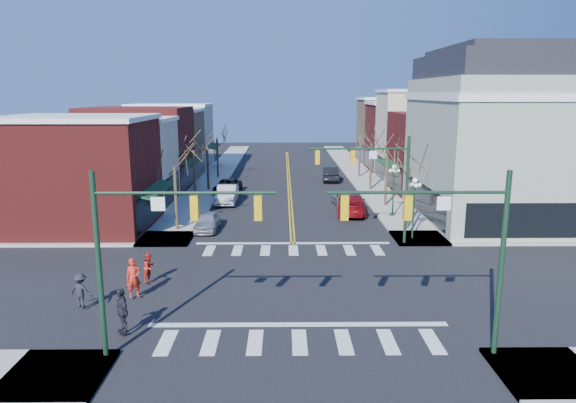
{
  "coord_description": "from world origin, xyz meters",
  "views": [
    {
      "loc": [
        -0.65,
        -25.33,
        9.86
      ],
      "look_at": [
        -0.33,
        8.13,
        2.8
      ],
      "focal_mm": 32.0,
      "sensor_mm": 36.0,
      "label": 1
    }
  ],
  "objects_px": {
    "car_left_near": "(207,221)",
    "car_left_mid": "(227,194)",
    "car_left_far": "(228,187)",
    "car_right_near": "(352,204)",
    "car_right_mid": "(344,198)",
    "car_right_far": "(331,174)",
    "lamppost_midblock": "(394,182)",
    "pedestrian_red_a": "(134,278)",
    "pedestrian_dark_b": "(81,290)",
    "lamppost_corner": "(414,198)",
    "pedestrian_red_b": "(149,267)",
    "pedestrian_dark_a": "(122,311)",
    "victorian_corner": "(504,136)"
  },
  "relations": [
    {
      "from": "lamppost_corner",
      "to": "car_left_mid",
      "type": "distance_m",
      "value": 18.7
    },
    {
      "from": "lamppost_midblock",
      "to": "car_left_near",
      "type": "distance_m",
      "value": 15.08
    },
    {
      "from": "pedestrian_red_a",
      "to": "pedestrian_dark_a",
      "type": "height_order",
      "value": "pedestrian_dark_a"
    },
    {
      "from": "victorian_corner",
      "to": "car_left_mid",
      "type": "height_order",
      "value": "victorian_corner"
    },
    {
      "from": "car_right_near",
      "to": "car_right_far",
      "type": "distance_m",
      "value": 16.54
    },
    {
      "from": "car_right_near",
      "to": "car_left_mid",
      "type": "bearing_deg",
      "value": -15.14
    },
    {
      "from": "car_left_near",
      "to": "pedestrian_red_b",
      "type": "relative_size",
      "value": 2.58
    },
    {
      "from": "car_left_far",
      "to": "car_right_near",
      "type": "bearing_deg",
      "value": -35.06
    },
    {
      "from": "car_right_far",
      "to": "pedestrian_red_a",
      "type": "bearing_deg",
      "value": 73.17
    },
    {
      "from": "car_right_far",
      "to": "lamppost_midblock",
      "type": "bearing_deg",
      "value": 104.14
    },
    {
      "from": "lamppost_corner",
      "to": "car_left_mid",
      "type": "relative_size",
      "value": 0.87
    },
    {
      "from": "car_left_near",
      "to": "car_left_mid",
      "type": "distance_m",
      "value": 9.55
    },
    {
      "from": "car_left_mid",
      "to": "pedestrian_red_b",
      "type": "xyz_separation_m",
      "value": [
        -1.89,
        -20.34,
        0.1
      ]
    },
    {
      "from": "lamppost_corner",
      "to": "car_right_near",
      "type": "bearing_deg",
      "value": 111.91
    },
    {
      "from": "car_left_far",
      "to": "pedestrian_dark_a",
      "type": "xyz_separation_m",
      "value": [
        -1.07,
        -30.96,
        0.41
      ]
    },
    {
      "from": "car_left_mid",
      "to": "car_left_far",
      "type": "distance_m",
      "value": 4.71
    },
    {
      "from": "car_right_far",
      "to": "pedestrian_dark_b",
      "type": "bearing_deg",
      "value": 70.93
    },
    {
      "from": "lamppost_midblock",
      "to": "pedestrian_dark_a",
      "type": "height_order",
      "value": "lamppost_midblock"
    },
    {
      "from": "car_right_far",
      "to": "pedestrian_red_b",
      "type": "relative_size",
      "value": 3.23
    },
    {
      "from": "car_left_mid",
      "to": "pedestrian_dark_a",
      "type": "height_order",
      "value": "pedestrian_dark_a"
    },
    {
      "from": "car_left_far",
      "to": "car_right_near",
      "type": "distance_m",
      "value": 14.46
    },
    {
      "from": "lamppost_midblock",
      "to": "car_left_mid",
      "type": "bearing_deg",
      "value": 157.84
    },
    {
      "from": "car_left_near",
      "to": "car_right_far",
      "type": "height_order",
      "value": "car_right_far"
    },
    {
      "from": "car_left_mid",
      "to": "pedestrian_dark_a",
      "type": "bearing_deg",
      "value": -93.02
    },
    {
      "from": "car_right_near",
      "to": "lamppost_midblock",
      "type": "bearing_deg",
      "value": 163.85
    },
    {
      "from": "lamppost_corner",
      "to": "car_right_mid",
      "type": "distance_m",
      "value": 11.48
    },
    {
      "from": "car_right_far",
      "to": "car_left_near",
      "type": "bearing_deg",
      "value": 66.47
    },
    {
      "from": "lamppost_corner",
      "to": "car_right_mid",
      "type": "bearing_deg",
      "value": 107.57
    },
    {
      "from": "lamppost_midblock",
      "to": "pedestrian_dark_b",
      "type": "relative_size",
      "value": 2.65
    },
    {
      "from": "car_left_near",
      "to": "pedestrian_red_a",
      "type": "relative_size",
      "value": 2.08
    },
    {
      "from": "victorian_corner",
      "to": "pedestrian_dark_b",
      "type": "xyz_separation_m",
      "value": [
        -26.5,
        -17.47,
        -5.69
      ]
    },
    {
      "from": "car_left_far",
      "to": "pedestrian_dark_b",
      "type": "relative_size",
      "value": 3.11
    },
    {
      "from": "car_left_mid",
      "to": "pedestrian_dark_b",
      "type": "distance_m",
      "value": 24.04
    },
    {
      "from": "car_right_mid",
      "to": "pedestrian_red_b",
      "type": "distance_m",
      "value": 22.64
    },
    {
      "from": "car_left_far",
      "to": "lamppost_corner",
      "type": "bearing_deg",
      "value": -45.79
    },
    {
      "from": "pedestrian_dark_b",
      "to": "car_left_far",
      "type": "bearing_deg",
      "value": -86.31
    },
    {
      "from": "car_left_mid",
      "to": "pedestrian_dark_b",
      "type": "xyz_separation_m",
      "value": [
        -4.19,
        -23.67,
        0.14
      ]
    },
    {
      "from": "car_left_far",
      "to": "pedestrian_red_a",
      "type": "height_order",
      "value": "pedestrian_red_a"
    },
    {
      "from": "car_left_near",
      "to": "pedestrian_red_b",
      "type": "height_order",
      "value": "pedestrian_red_b"
    },
    {
      "from": "car_right_near",
      "to": "car_right_mid",
      "type": "height_order",
      "value": "car_right_near"
    },
    {
      "from": "lamppost_corner",
      "to": "lamppost_midblock",
      "type": "relative_size",
      "value": 1.0
    },
    {
      "from": "victorian_corner",
      "to": "car_left_far",
      "type": "xyz_separation_m",
      "value": [
        -22.73,
        10.89,
        -5.95
      ]
    },
    {
      "from": "lamppost_midblock",
      "to": "pedestrian_red_b",
      "type": "distance_m",
      "value": 21.7
    },
    {
      "from": "lamppost_corner",
      "to": "car_left_near",
      "type": "distance_m",
      "value": 14.83
    },
    {
      "from": "pedestrian_red_a",
      "to": "pedestrian_dark_b",
      "type": "height_order",
      "value": "pedestrian_red_a"
    },
    {
      "from": "lamppost_corner",
      "to": "pedestrian_dark_a",
      "type": "xyz_separation_m",
      "value": [
        -15.5,
        -14.07,
        -1.85
      ]
    },
    {
      "from": "car_left_mid",
      "to": "pedestrian_red_b",
      "type": "bearing_deg",
      "value": -95.07
    },
    {
      "from": "pedestrian_red_a",
      "to": "car_right_near",
      "type": "bearing_deg",
      "value": 30.19
    },
    {
      "from": "victorian_corner",
      "to": "lamppost_midblock",
      "type": "xyz_separation_m",
      "value": [
        -8.3,
        0.5,
        -3.7
      ]
    },
    {
      "from": "lamppost_corner",
      "to": "car_right_far",
      "type": "relative_size",
      "value": 0.87
    }
  ]
}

